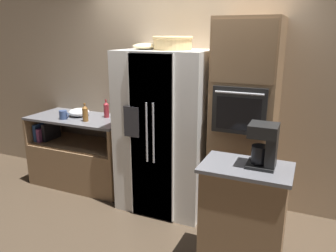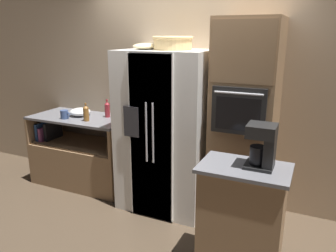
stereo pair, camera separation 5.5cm
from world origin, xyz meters
name	(u,v)px [view 2 (the right image)]	position (x,y,z in m)	size (l,w,h in m)	color
ground_plane	(175,205)	(0.00, 0.00, 0.00)	(20.00, 20.00, 0.00)	#4C3D2D
wall_back	(190,83)	(0.00, 0.43, 1.40)	(12.00, 0.06, 2.80)	tan
counter_left	(84,159)	(-1.38, 0.07, 0.33)	(1.33, 0.67, 0.92)	#93704C
refrigerator	(166,131)	(-0.12, 0.01, 0.90)	(0.98, 0.81, 1.80)	white
wall_oven	(244,124)	(0.73, 0.08, 1.06)	(0.62, 0.69, 2.12)	#93704C
island_counter	(241,219)	(0.93, -0.77, 0.48)	(0.71, 0.47, 0.95)	#93704C
wicker_basket	(173,42)	(-0.04, 0.00, 1.88)	(0.42, 0.42, 0.14)	tan
fruit_bowl	(146,46)	(-0.35, -0.03, 1.83)	(0.28, 0.28, 0.07)	beige
bottle_tall	(107,109)	(-1.05, 0.20, 1.03)	(0.07, 0.07, 0.23)	maroon
bottle_short	(86,113)	(-1.17, -0.07, 1.03)	(0.07, 0.07, 0.23)	brown
mug	(65,114)	(-1.49, -0.10, 0.98)	(0.14, 0.10, 0.11)	#384C7A
mixing_bowl	(80,112)	(-1.41, 0.11, 0.98)	(0.27, 0.27, 0.10)	white
coffee_maker	(264,145)	(1.05, -0.74, 1.14)	(0.22, 0.22, 0.35)	black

